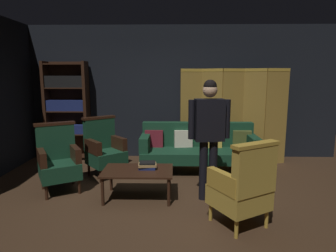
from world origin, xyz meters
TOP-DOWN VIEW (x-y plane):
  - ground_plane at (0.00, 0.00)m, footprint 10.00×10.00m
  - back_wall at (0.00, 2.45)m, footprint 7.20×0.10m
  - folding_screen at (1.29, 2.06)m, footprint 2.12×0.44m
  - bookshelf at (-2.15, 2.19)m, footprint 0.90×0.32m
  - velvet_couch at (0.55, 1.46)m, footprint 2.12×0.78m
  - coffee_table at (-0.42, 0.15)m, footprint 1.00×0.64m
  - armchair_gilt_accent at (0.90, -0.65)m, footprint 0.79×0.79m
  - armchair_wing_left at (-1.13, 1.12)m, footprint 0.81×0.81m
  - armchair_wing_right at (-1.67, 0.42)m, footprint 0.79×0.79m
  - standing_figure at (0.59, 0.14)m, footprint 0.59×0.26m
  - book_navy_cloth at (-0.29, 0.21)m, footprint 0.24×0.18m
  - book_tan_leather at (-0.29, 0.21)m, footprint 0.28×0.21m
  - book_black_cloth at (-0.29, 0.21)m, footprint 0.23×0.18m

SIDE VIEW (x-z plane):
  - ground_plane at x=0.00m, z-range 0.00..0.00m
  - coffee_table at x=-0.42m, z-range 0.16..0.58m
  - book_navy_cloth at x=-0.29m, z-range 0.42..0.46m
  - velvet_couch at x=0.55m, z-range 0.02..0.90m
  - book_tan_leather at x=-0.29m, z-range 0.46..0.50m
  - armchair_gilt_accent at x=0.90m, z-range -0.03..1.01m
  - armchair_wing_left at x=-1.13m, z-range -0.03..1.01m
  - armchair_wing_right at x=-1.67m, z-range -0.03..1.01m
  - book_black_cloth at x=-0.29m, z-range 0.50..0.52m
  - folding_screen at x=1.29m, z-range 0.04..1.94m
  - standing_figure at x=0.59m, z-range 0.17..1.88m
  - bookshelf at x=-2.15m, z-range 0.07..2.12m
  - back_wall at x=0.00m, z-range 0.00..2.80m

